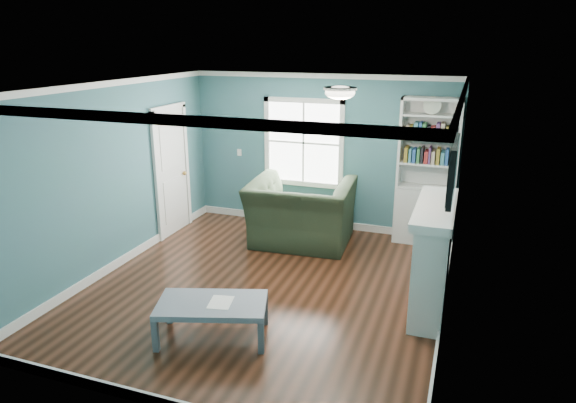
% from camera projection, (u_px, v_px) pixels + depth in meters
% --- Properties ---
extents(floor, '(5.00, 5.00, 0.00)m').
position_uv_depth(floor, '(266.00, 286.00, 6.77)').
color(floor, black).
rests_on(floor, ground).
extents(room_walls, '(5.00, 5.00, 5.00)m').
position_uv_depth(room_walls, '(264.00, 170.00, 6.30)').
color(room_walls, '#406A7A').
rests_on(room_walls, ground).
extents(trim, '(4.50, 5.00, 2.60)m').
position_uv_depth(trim, '(265.00, 197.00, 6.40)').
color(trim, white).
rests_on(trim, ground).
extents(window, '(1.40, 0.06, 1.50)m').
position_uv_depth(window, '(304.00, 143.00, 8.67)').
color(window, white).
rests_on(window, room_walls).
extents(bookshelf, '(0.90, 0.35, 2.31)m').
position_uv_depth(bookshelf, '(426.00, 187.00, 7.99)').
color(bookshelf, silver).
rests_on(bookshelf, ground).
extents(fireplace, '(0.44, 1.58, 1.30)m').
position_uv_depth(fireplace, '(434.00, 258.00, 6.09)').
color(fireplace, black).
rests_on(fireplace, ground).
extents(tv, '(0.06, 1.10, 0.65)m').
position_uv_depth(tv, '(453.00, 170.00, 5.73)').
color(tv, black).
rests_on(tv, fireplace).
extents(door, '(0.12, 0.98, 2.17)m').
position_uv_depth(door, '(172.00, 170.00, 8.42)').
color(door, silver).
rests_on(door, ground).
extents(ceiling_fixture, '(0.38, 0.38, 0.15)m').
position_uv_depth(ceiling_fixture, '(340.00, 92.00, 5.81)').
color(ceiling_fixture, white).
rests_on(ceiling_fixture, room_walls).
extents(light_switch, '(0.08, 0.01, 0.12)m').
position_uv_depth(light_switch, '(239.00, 152.00, 9.13)').
color(light_switch, white).
rests_on(light_switch, room_walls).
extents(recliner, '(1.63, 1.12, 1.37)m').
position_uv_depth(recliner, '(301.00, 202.00, 8.02)').
color(recliner, '#212E1D').
rests_on(recliner, ground).
extents(coffee_table, '(1.30, 0.96, 0.42)m').
position_uv_depth(coffee_table, '(212.00, 307.00, 5.52)').
color(coffee_table, '#4D545D').
rests_on(coffee_table, ground).
extents(paper_sheet, '(0.30, 0.35, 0.00)m').
position_uv_depth(paper_sheet, '(221.00, 302.00, 5.49)').
color(paper_sheet, white).
rests_on(paper_sheet, coffee_table).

